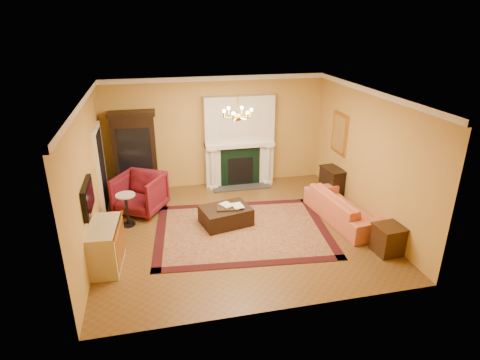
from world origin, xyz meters
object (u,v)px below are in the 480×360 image
object	(u,v)px
wingback_armchair	(140,192)
coral_sofa	(344,203)
console_table	(332,183)
leather_ottoman	(226,215)
china_cabinet	(136,156)
pedestal_table	(127,208)
commode	(106,245)
end_table	(388,240)

from	to	relation	value
wingback_armchair	coral_sofa	xyz separation A→B (m)	(4.59, -1.49, -0.09)
console_table	leather_ottoman	size ratio (longest dim) A/B	0.71
china_cabinet	console_table	size ratio (longest dim) A/B	2.81
pedestal_table	wingback_armchair	bearing A→B (deg)	66.12
china_cabinet	leather_ottoman	distance (m)	3.05
china_cabinet	commode	world-z (taller)	china_cabinet
commode	console_table	distance (m)	5.86
wingback_armchair	pedestal_table	xyz separation A→B (m)	(-0.29, -0.65, -0.08)
coral_sofa	pedestal_table	bearing A→B (deg)	73.34
china_cabinet	coral_sofa	world-z (taller)	china_cabinet
commode	china_cabinet	bearing A→B (deg)	84.78
pedestal_table	leather_ottoman	size ratio (longest dim) A/B	0.72
china_cabinet	coral_sofa	distance (m)	5.37
wingback_armchair	console_table	bearing A→B (deg)	27.81
wingback_armchair	commode	size ratio (longest dim) A/B	0.93
wingback_armchair	coral_sofa	bearing A→B (deg)	12.14
console_table	leather_ottoman	distance (m)	3.13
leather_ottoman	coral_sofa	bearing A→B (deg)	-21.44
wingback_armchair	pedestal_table	distance (m)	0.72
leather_ottoman	wingback_armchair	bearing A→B (deg)	137.31
commode	coral_sofa	world-z (taller)	coral_sofa
wingback_armchair	coral_sofa	size ratio (longest dim) A/B	0.47
console_table	wingback_armchair	bearing A→B (deg)	169.94
wingback_armchair	end_table	distance (m)	5.67
wingback_armchair	commode	xyz separation A→B (m)	(-0.62, -2.18, -0.11)
wingback_armchair	end_table	bearing A→B (deg)	-1.51
china_cabinet	wingback_armchair	world-z (taller)	china_cabinet
pedestal_table	leather_ottoman	distance (m)	2.23
wingback_armchair	leather_ottoman	size ratio (longest dim) A/B	0.98
commode	leather_ottoman	distance (m)	2.75
coral_sofa	leather_ottoman	bearing A→B (deg)	74.48
china_cabinet	commode	bearing A→B (deg)	-98.11
commode	console_table	size ratio (longest dim) A/B	1.49
coral_sofa	end_table	bearing A→B (deg)	-177.90
china_cabinet	end_table	bearing A→B (deg)	-38.29
pedestal_table	coral_sofa	world-z (taller)	coral_sofa
china_cabinet	wingback_armchair	size ratio (longest dim) A/B	2.02
pedestal_table	leather_ottoman	world-z (taller)	pedestal_table
coral_sofa	console_table	size ratio (longest dim) A/B	2.96
wingback_armchair	end_table	size ratio (longest dim) A/B	1.85
end_table	coral_sofa	bearing A→B (deg)	99.07
pedestal_table	console_table	distance (m)	5.20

